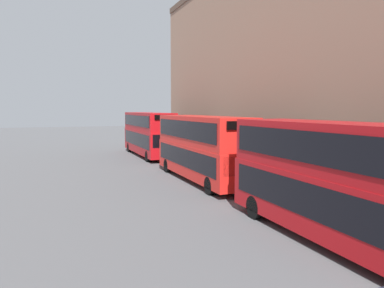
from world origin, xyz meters
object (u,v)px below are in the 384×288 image
object	(u,v)px
bus_leading	(345,179)
bus_third_in_queue	(148,132)
bus_second_in_queue	(202,145)
pedestrian	(205,158)

from	to	relation	value
bus_leading	bus_third_in_queue	bearing A→B (deg)	90.00
bus_second_in_queue	bus_leading	bearing A→B (deg)	-90.00
bus_leading	bus_second_in_queue	world-z (taller)	bus_leading
bus_second_in_queue	bus_third_in_queue	size ratio (longest dim) A/B	0.97
bus_third_in_queue	pedestrian	xyz separation A→B (m)	(2.61, -8.44, -1.68)
bus_third_in_queue	pedestrian	bearing A→B (deg)	-72.82
bus_leading	bus_second_in_queue	bearing A→B (deg)	90.00
bus_third_in_queue	bus_second_in_queue	bearing A→B (deg)	-90.00
bus_second_in_queue	bus_third_in_queue	xyz separation A→B (m)	(-0.00, 14.03, 0.06)
pedestrian	bus_third_in_queue	bearing A→B (deg)	107.18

